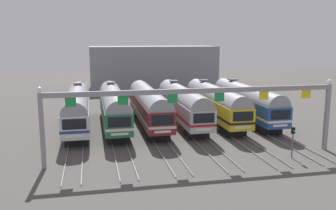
{
  "coord_description": "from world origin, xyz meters",
  "views": [
    {
      "loc": [
        -9.16,
        -44.72,
        10.92
      ],
      "look_at": [
        -0.03,
        -1.44,
        2.81
      ],
      "focal_mm": 39.45,
      "sensor_mm": 36.0,
      "label": 1
    }
  ],
  "objects_px": {
    "commuter_train_silver": "(77,107)",
    "commuter_train_blue": "(247,101)",
    "commuter_train_yellow": "(215,102)",
    "yard_signal_mast": "(293,136)",
    "commuter_train_green": "(114,106)",
    "commuter_train_stainless": "(183,103)",
    "commuter_train_maroon": "(149,105)",
    "catenary_gantry": "(196,101)"
  },
  "relations": [
    {
      "from": "commuter_train_green",
      "to": "yard_signal_mast",
      "type": "relative_size",
      "value": 6.12
    },
    {
      "from": "commuter_train_silver",
      "to": "commuter_train_blue",
      "type": "height_order",
      "value": "same"
    },
    {
      "from": "commuter_train_maroon",
      "to": "commuter_train_blue",
      "type": "distance_m",
      "value": 13.04
    },
    {
      "from": "commuter_train_green",
      "to": "catenary_gantry",
      "type": "xyz_separation_m",
      "value": [
        6.52,
        -13.5,
        2.69
      ]
    },
    {
      "from": "commuter_train_maroon",
      "to": "commuter_train_blue",
      "type": "xyz_separation_m",
      "value": [
        13.04,
        0.0,
        0.0
      ]
    },
    {
      "from": "commuter_train_stainless",
      "to": "catenary_gantry",
      "type": "bearing_deg",
      "value": -99.15
    },
    {
      "from": "commuter_train_yellow",
      "to": "commuter_train_blue",
      "type": "relative_size",
      "value": 1.0
    },
    {
      "from": "commuter_train_silver",
      "to": "commuter_train_stainless",
      "type": "relative_size",
      "value": 1.0
    },
    {
      "from": "commuter_train_stainless",
      "to": "commuter_train_yellow",
      "type": "relative_size",
      "value": 1.0
    },
    {
      "from": "commuter_train_blue",
      "to": "yard_signal_mast",
      "type": "bearing_deg",
      "value": -98.11
    },
    {
      "from": "catenary_gantry",
      "to": "commuter_train_blue",
      "type": "bearing_deg",
      "value": 51.17
    },
    {
      "from": "commuter_train_green",
      "to": "commuter_train_blue",
      "type": "bearing_deg",
      "value": 0.0
    },
    {
      "from": "commuter_train_silver",
      "to": "commuter_train_yellow",
      "type": "height_order",
      "value": "same"
    },
    {
      "from": "catenary_gantry",
      "to": "commuter_train_yellow",
      "type": "bearing_deg",
      "value": 64.22
    },
    {
      "from": "commuter_train_yellow",
      "to": "catenary_gantry",
      "type": "bearing_deg",
      "value": -115.78
    },
    {
      "from": "commuter_train_stainless",
      "to": "commuter_train_blue",
      "type": "relative_size",
      "value": 1.0
    },
    {
      "from": "commuter_train_silver",
      "to": "commuter_train_maroon",
      "type": "distance_m",
      "value": 8.69
    },
    {
      "from": "catenary_gantry",
      "to": "yard_signal_mast",
      "type": "distance_m",
      "value": 9.47
    },
    {
      "from": "commuter_train_silver",
      "to": "commuter_train_yellow",
      "type": "xyz_separation_m",
      "value": [
        17.39,
        0.0,
        0.0
      ]
    },
    {
      "from": "commuter_train_green",
      "to": "catenary_gantry",
      "type": "height_order",
      "value": "catenary_gantry"
    },
    {
      "from": "commuter_train_silver",
      "to": "yard_signal_mast",
      "type": "distance_m",
      "value": 24.81
    },
    {
      "from": "commuter_train_maroon",
      "to": "commuter_train_silver",
      "type": "bearing_deg",
      "value": 179.97
    },
    {
      "from": "commuter_train_silver",
      "to": "commuter_train_blue",
      "type": "bearing_deg",
      "value": 0.0
    },
    {
      "from": "commuter_train_green",
      "to": "commuter_train_maroon",
      "type": "bearing_deg",
      "value": -0.06
    },
    {
      "from": "commuter_train_yellow",
      "to": "commuter_train_blue",
      "type": "bearing_deg",
      "value": 0.0
    },
    {
      "from": "commuter_train_blue",
      "to": "catenary_gantry",
      "type": "bearing_deg",
      "value": -128.83
    },
    {
      "from": "commuter_train_silver",
      "to": "commuter_train_maroon",
      "type": "height_order",
      "value": "commuter_train_silver"
    },
    {
      "from": "commuter_train_green",
      "to": "yard_signal_mast",
      "type": "height_order",
      "value": "commuter_train_green"
    },
    {
      "from": "commuter_train_silver",
      "to": "catenary_gantry",
      "type": "distance_m",
      "value": 17.54
    },
    {
      "from": "commuter_train_silver",
      "to": "catenary_gantry",
      "type": "xyz_separation_m",
      "value": [
        10.87,
        -13.5,
        2.69
      ]
    },
    {
      "from": "commuter_train_silver",
      "to": "commuter_train_green",
      "type": "height_order",
      "value": "same"
    },
    {
      "from": "commuter_train_maroon",
      "to": "commuter_train_stainless",
      "type": "relative_size",
      "value": 1.0
    },
    {
      "from": "commuter_train_blue",
      "to": "catenary_gantry",
      "type": "xyz_separation_m",
      "value": [
        -10.87,
        -13.5,
        2.69
      ]
    },
    {
      "from": "commuter_train_stainless",
      "to": "catenary_gantry",
      "type": "xyz_separation_m",
      "value": [
        -2.17,
        -13.5,
        2.69
      ]
    },
    {
      "from": "commuter_train_stainless",
      "to": "catenary_gantry",
      "type": "relative_size",
      "value": 0.67
    },
    {
      "from": "commuter_train_stainless",
      "to": "commuter_train_yellow",
      "type": "xyz_separation_m",
      "value": [
        4.35,
        0.0,
        0.0
      ]
    },
    {
      "from": "commuter_train_yellow",
      "to": "yard_signal_mast",
      "type": "relative_size",
      "value": 6.12
    },
    {
      "from": "commuter_train_stainless",
      "to": "commuter_train_yellow",
      "type": "bearing_deg",
      "value": 0.0
    },
    {
      "from": "commuter_train_stainless",
      "to": "yard_signal_mast",
      "type": "bearing_deg",
      "value": -66.86
    },
    {
      "from": "catenary_gantry",
      "to": "commuter_train_maroon",
      "type": "bearing_deg",
      "value": 99.15
    },
    {
      "from": "commuter_train_stainless",
      "to": "commuter_train_blue",
      "type": "xyz_separation_m",
      "value": [
        8.69,
        0.0,
        0.0
      ]
    },
    {
      "from": "commuter_train_blue",
      "to": "commuter_train_silver",
      "type": "bearing_deg",
      "value": 180.0
    }
  ]
}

